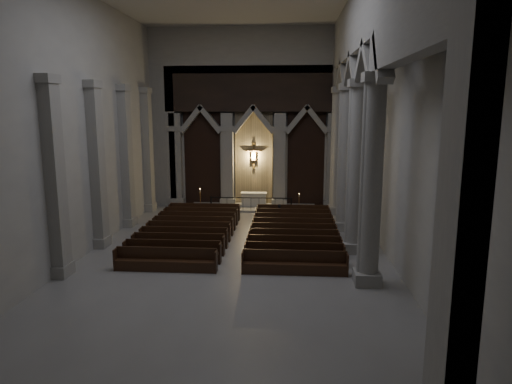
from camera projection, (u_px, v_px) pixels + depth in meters
room at (233, 88)px, 19.24m from camera, size 24.00×24.10×12.00m
sanctuary_wall at (253, 110)px, 30.74m from camera, size 14.00×0.77×12.00m
right_arcade at (360, 83)px, 20.12m from camera, size 1.00×24.00×12.00m
left_pilasters at (113, 163)px, 23.82m from camera, size 0.60×13.00×8.03m
sanctuary_step at (252, 207)px, 31.01m from camera, size 8.50×2.60×0.15m
altar at (254, 199)px, 31.17m from camera, size 1.78×0.71×0.91m
altar_rail at (251, 202)px, 29.67m from camera, size 5.33×0.09×1.05m
candle_stand_left at (200, 205)px, 30.02m from camera, size 0.27×0.27×1.57m
candle_stand_right at (299, 207)px, 29.92m from camera, size 0.21×0.21×1.25m
pews at (241, 235)px, 23.39m from camera, size 9.76×9.44×0.97m
worshipper at (279, 214)px, 26.82m from camera, size 0.51×0.41×1.20m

